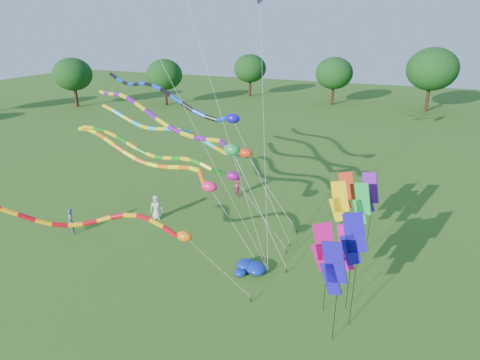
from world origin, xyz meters
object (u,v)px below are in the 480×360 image
at_px(tube_kite_red, 110,224).
at_px(person_c, 238,184).
at_px(person_a, 156,207).
at_px(person_b, 71,221).
at_px(blue_nylon_heap, 244,268).
at_px(tube_kite_orange, 156,162).

relative_size(tube_kite_red, person_c, 6.22).
height_order(person_a, person_b, person_b).
height_order(person_a, person_c, person_c).
bearing_deg(tube_kite_red, person_c, 67.61).
xyz_separation_m(person_a, person_b, (-3.88, -3.82, 0.01)).
height_order(tube_kite_red, blue_nylon_heap, tube_kite_red).
relative_size(blue_nylon_heap, person_b, 1.00).
relative_size(person_b, person_c, 0.97).
xyz_separation_m(person_a, person_c, (3.65, 5.90, 0.04)).
relative_size(blue_nylon_heap, person_c, 0.96).
height_order(tube_kite_red, person_a, tube_kite_red).
distance_m(tube_kite_red, tube_kite_orange, 7.28).
bearing_deg(person_b, blue_nylon_heap, 33.84).
distance_m(tube_kite_red, person_b, 8.71).
distance_m(tube_kite_red, person_a, 9.18).
distance_m(blue_nylon_heap, person_c, 10.50).
xyz_separation_m(tube_kite_red, person_a, (-3.02, 8.03, -3.26)).
bearing_deg(person_a, person_b, -163.14).
distance_m(tube_kite_orange, blue_nylon_heap, 8.56).
bearing_deg(person_b, person_a, 77.74).
bearing_deg(tube_kite_red, person_b, 128.78).
xyz_separation_m(tube_kite_red, person_b, (-6.90, 4.21, -3.25)).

